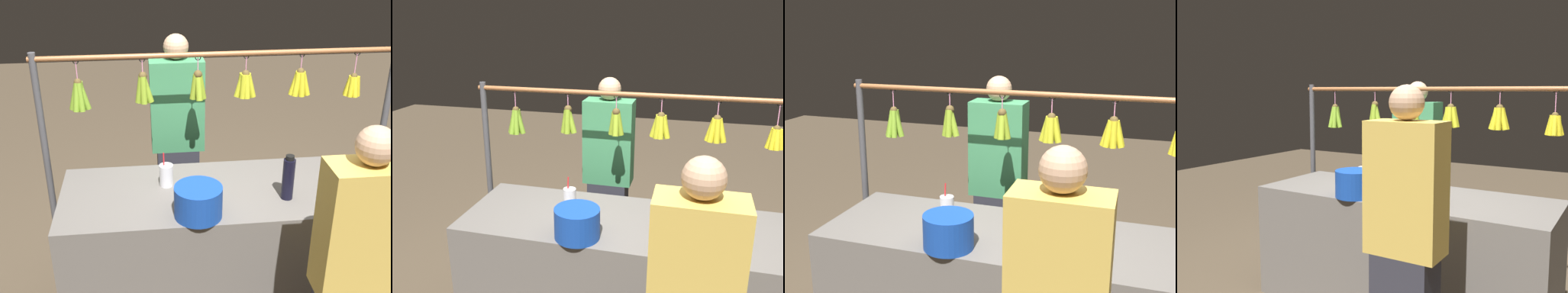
% 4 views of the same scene
% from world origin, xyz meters
% --- Properties ---
extents(display_rack, '(2.32, 0.14, 1.55)m').
position_xyz_m(display_rack, '(0.01, -0.44, 1.15)').
color(display_rack, '#4C4C51').
rests_on(display_rack, ground).
extents(water_bottle, '(0.07, 0.07, 0.27)m').
position_xyz_m(water_bottle, '(-0.30, 0.13, 0.94)').
color(water_bottle, black).
rests_on(water_bottle, market_counter).
extents(blue_bucket, '(0.26, 0.26, 0.18)m').
position_xyz_m(blue_bucket, '(0.22, 0.26, 0.89)').
color(blue_bucket, '#1642A9').
rests_on(blue_bucket, market_counter).
extents(drink_cup, '(0.08, 0.08, 0.21)m').
position_xyz_m(drink_cup, '(0.38, -0.09, 0.87)').
color(drink_cup, silver).
rests_on(drink_cup, market_counter).
extents(vendor_person, '(0.37, 0.20, 1.57)m').
position_xyz_m(vendor_person, '(0.26, -0.75, 0.78)').
color(vendor_person, '#2D2D38').
rests_on(vendor_person, ground).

